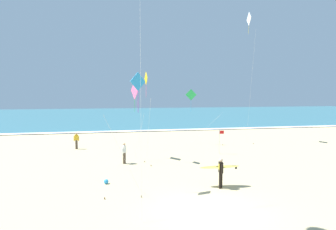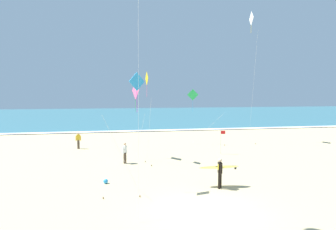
% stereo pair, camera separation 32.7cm
% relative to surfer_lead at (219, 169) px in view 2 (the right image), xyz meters
% --- Properties ---
extents(ground_plane, '(160.00, 160.00, 0.00)m').
position_rel_surfer_lead_xyz_m(ground_plane, '(-1.70, -3.16, -1.05)').
color(ground_plane, tan).
extents(ocean_water, '(160.00, 60.00, 0.08)m').
position_rel_surfer_lead_xyz_m(ocean_water, '(-1.70, 54.95, -1.01)').
color(ocean_water, '#336B7A').
rests_on(ocean_water, ground).
extents(shoreline_foam, '(160.00, 1.49, 0.01)m').
position_rel_surfer_lead_xyz_m(shoreline_foam, '(-1.70, 25.25, -0.96)').
color(shoreline_foam, white).
rests_on(shoreline_foam, ocean_water).
extents(surfer_lead, '(2.37, 1.07, 1.71)m').
position_rel_surfer_lead_xyz_m(surfer_lead, '(0.00, 0.00, 0.00)').
color(surfer_lead, black).
rests_on(surfer_lead, ground).
extents(kite_diamond_ivory_near, '(0.48, 3.01, 14.08)m').
position_rel_surfer_lead_xyz_m(kite_diamond_ivory_near, '(8.95, 14.94, 11.89)').
color(kite_diamond_ivory_near, white).
rests_on(kite_diamond_ivory_near, ground).
extents(kite_diamond_golden_mid, '(0.21, 2.19, 6.94)m').
position_rel_surfer_lead_xyz_m(kite_diamond_golden_mid, '(-3.28, 7.11, 5.10)').
color(kite_diamond_golden_mid, yellow).
rests_on(kite_diamond_golden_mid, ground).
extents(kite_diamond_rose_far, '(0.84, 2.58, 6.28)m').
position_rel_surfer_lead_xyz_m(kite_diamond_rose_far, '(-4.03, 8.66, 4.37)').
color(kite_diamond_rose_far, pink).
rests_on(kite_diamond_rose_far, ground).
extents(kite_diamond_emerald_high, '(3.52, 1.75, 5.71)m').
position_rel_surfer_lead_xyz_m(kite_diamond_emerald_high, '(2.31, 14.02, 3.89)').
color(kite_diamond_emerald_high, green).
rests_on(kite_diamond_emerald_high, ground).
extents(kite_diamond_cobalt_low, '(2.29, 1.41, 6.46)m').
position_rel_surfer_lead_xyz_m(kite_diamond_cobalt_low, '(-4.64, 0.36, 4.63)').
color(kite_diamond_cobalt_low, '#2D99DB').
rests_on(kite_diamond_cobalt_low, ground).
extents(bystander_yellow_top, '(0.50, 0.22, 1.59)m').
position_rel_surfer_lead_xyz_m(bystander_yellow_top, '(-9.17, 13.49, -0.24)').
color(bystander_yellow_top, '#4C3D2D').
rests_on(bystander_yellow_top, ground).
extents(bystander_white_top, '(0.33, 0.43, 1.59)m').
position_rel_surfer_lead_xyz_m(bystander_white_top, '(-5.03, 6.72, -0.24)').
color(bystander_white_top, '#4C3D2D').
rests_on(bystander_white_top, ground).
extents(lifeguard_flag, '(0.45, 0.05, 2.10)m').
position_rel_surfer_lead_xyz_m(lifeguard_flag, '(3.36, 8.71, 0.22)').
color(lifeguard_flag, silver).
rests_on(lifeguard_flag, ground).
extents(beach_ball, '(0.28, 0.28, 0.28)m').
position_rel_surfer_lead_xyz_m(beach_ball, '(-6.34, 1.88, -0.91)').
color(beach_ball, '#2D99DB').
rests_on(beach_ball, ground).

